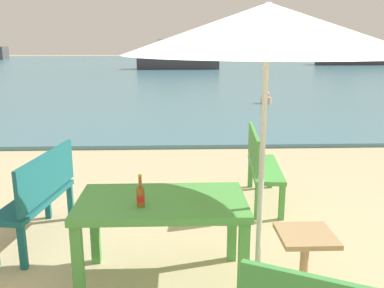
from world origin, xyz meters
name	(u,v)px	position (x,y,z in m)	size (l,w,h in m)	color
sea_water	(183,67)	(0.00, 30.00, 0.04)	(120.00, 50.00, 0.08)	teal
picnic_table_green	(162,211)	(-0.69, 0.47, 0.65)	(1.40, 0.80, 0.76)	#4C9E47
beer_bottle_amber	(141,195)	(-0.85, 0.32, 0.85)	(0.07, 0.07, 0.26)	brown
patio_umbrella	(268,29)	(0.09, 0.27, 2.12)	(2.10, 2.10, 2.30)	silver
side_table_wood	(305,254)	(0.47, 0.24, 0.35)	(0.44, 0.44, 0.54)	tan
bench_teal_center	(40,192)	(-1.96, 1.27, 0.54)	(0.54, 1.24, 0.95)	#196066
bench_green_left	(260,162)	(0.50, 2.27, 0.54)	(0.48, 1.23, 0.95)	#4C9E47
swimmer_person	(266,98)	(2.32, 10.43, 0.24)	(0.34, 0.34, 0.41)	tan
boat_cargo_ship	(177,58)	(-0.50, 27.40, 0.83)	(5.77, 1.57, 2.10)	#38383F
boat_ferry	(351,56)	(14.11, 32.23, 0.83)	(5.75, 1.57, 2.09)	#38383F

